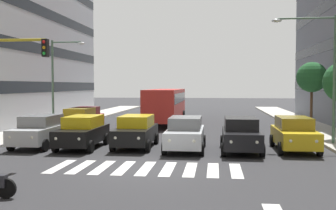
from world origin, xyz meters
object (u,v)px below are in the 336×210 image
at_px(car_1, 241,134).
at_px(car_5, 40,131).
at_px(car_0, 294,133).
at_px(bus_behind_traffic, 166,103).
at_px(car_3, 136,131).
at_px(car_4, 83,132).
at_px(street_lamp_right, 58,74).
at_px(car_2, 185,133).
at_px(car_row2_0, 79,120).
at_px(car_row2_1, 85,118).
at_px(street_lamp_left, 323,64).
at_px(street_tree_2, 312,77).

relative_size(car_1, car_5, 1.00).
height_order(car_0, bus_behind_traffic, bus_behind_traffic).
height_order(car_3, car_4, same).
bearing_deg(street_lamp_right, car_5, 105.19).
bearing_deg(car_1, street_lamp_right, -32.70).
bearing_deg(car_4, bus_behind_traffic, -101.44).
distance_m(car_2, car_row2_0, 10.73).
distance_m(car_row2_1, street_lamp_right, 3.81).
bearing_deg(street_lamp_right, street_lamp_left, 161.84).
bearing_deg(car_4, car_row2_1, -72.30).
bearing_deg(car_3, street_lamp_right, -45.76).
bearing_deg(bus_behind_traffic, street_lamp_left, 131.81).
bearing_deg(car_2, bus_behind_traffic, -78.89).
xyz_separation_m(car_0, street_lamp_left, (-1.87, -1.93, 3.64)).
bearing_deg(car_4, car_row2_0, -69.50).
height_order(car_row2_0, street_tree_2, street_tree_2).
bearing_deg(car_2, street_lamp_right, -39.24).
height_order(car_2, car_5, same).
distance_m(car_1, car_row2_0, 13.01).
relative_size(car_3, street_tree_2, 0.89).
relative_size(bus_behind_traffic, street_lamp_right, 1.61).
distance_m(car_4, bus_behind_traffic, 14.04).
distance_m(car_3, car_row2_1, 9.50).
height_order(car_5, street_tree_2, street_tree_2).
distance_m(car_row2_1, street_tree_2, 17.40).
height_order(car_0, street_lamp_left, street_lamp_left).
xyz_separation_m(car_0, car_5, (13.49, 0.30, 0.00)).
bearing_deg(bus_behind_traffic, car_1, 111.74).
bearing_deg(bus_behind_traffic, car_row2_0, 51.65).
distance_m(bus_behind_traffic, street_tree_2, 12.02).
height_order(car_4, car_row2_0, same).
bearing_deg(street_lamp_right, car_1, 147.30).
distance_m(street_lamp_left, street_lamp_right, 18.44).
bearing_deg(car_2, car_0, -174.09).
height_order(car_1, car_3, same).
relative_size(car_1, street_lamp_left, 0.63).
relative_size(car_5, street_tree_2, 0.89).
bearing_deg(car_row2_0, car_3, 130.13).
xyz_separation_m(car_0, car_4, (11.05, 0.47, 0.00)).
xyz_separation_m(car_4, car_row2_0, (2.60, -6.94, 0.00)).
bearing_deg(car_3, car_row2_1, -55.04).
xyz_separation_m(car_4, car_row2_1, (2.66, -8.35, 0.00)).
bearing_deg(car_row2_1, car_3, 124.96).
xyz_separation_m(car_5, bus_behind_traffic, (-5.22, -13.56, 0.97)).
bearing_deg(car_row2_1, street_tree_2, -171.46).
height_order(car_1, car_5, same).
bearing_deg(car_row2_0, car_0, 154.63).
bearing_deg(car_row2_0, street_tree_2, -166.81).
bearing_deg(street_lamp_right, car_2, 140.76).
distance_m(street_lamp_left, street_tree_2, 8.62).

